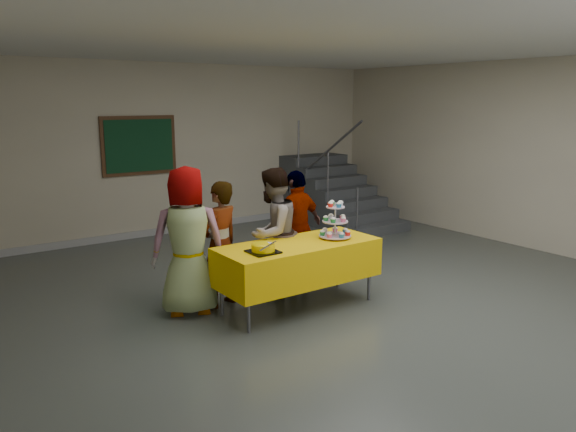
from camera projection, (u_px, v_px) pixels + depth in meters
name	position (u px, v px, depth m)	size (l,w,h in m)	color
room_shell	(383.00, 122.00, 5.94)	(10.00, 10.04, 3.02)	#4C514C
bake_table	(298.00, 261.00, 6.40)	(1.88, 0.78, 0.77)	#595960
cupcake_stand	(335.00, 224.00, 6.55)	(0.38, 0.38, 0.44)	silver
bear_cake	(263.00, 247.00, 5.95)	(0.32, 0.36, 0.12)	black
schoolchild_a	(188.00, 241.00, 6.19)	(0.82, 0.53, 1.67)	slate
schoolchild_b	(220.00, 244.00, 6.45)	(0.53, 0.35, 1.47)	slate
schoolchild_c	(273.00, 233.00, 6.76)	(0.77, 0.60, 1.58)	slate
schoolchild_d	(297.00, 227.00, 7.30)	(0.87, 0.36, 1.48)	slate
staircase	(331.00, 197.00, 11.08)	(1.30, 2.40, 2.04)	#424447
noticeboard	(139.00, 146.00, 9.52)	(1.30, 0.05, 1.00)	#472B16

